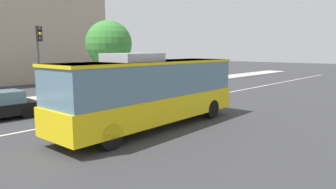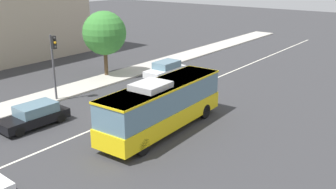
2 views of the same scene
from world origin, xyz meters
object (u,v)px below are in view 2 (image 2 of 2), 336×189
sedan_black (35,115)px  transit_bus (163,104)px  sedan_white_ahead (166,69)px  traffic_light_mid_block (54,56)px  street_tree_kerbside_left (104,33)px

sedan_black → transit_bus: bearing=124.5°
sedan_white_ahead → traffic_light_mid_block: traffic_light_mid_block is taller
sedan_black → traffic_light_mid_block: size_ratio=0.88×
transit_bus → street_tree_kerbside_left: size_ratio=1.62×
transit_bus → sedan_black: 8.51m
traffic_light_mid_block → street_tree_kerbside_left: bearing=103.1°
traffic_light_mid_block → sedan_black: bearing=-58.0°
transit_bus → traffic_light_mid_block: size_ratio=1.94×
transit_bus → sedan_white_ahead: 12.94m
traffic_light_mid_block → street_tree_kerbside_left: size_ratio=0.84×
sedan_white_ahead → transit_bus: bearing=36.9°
street_tree_kerbside_left → transit_bus: bearing=-118.8°
sedan_black → traffic_light_mid_block: bearing=-141.5°
transit_bus → sedan_white_ahead: size_ratio=2.23×
transit_bus → sedan_white_ahead: (10.25, 7.83, -1.09)m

